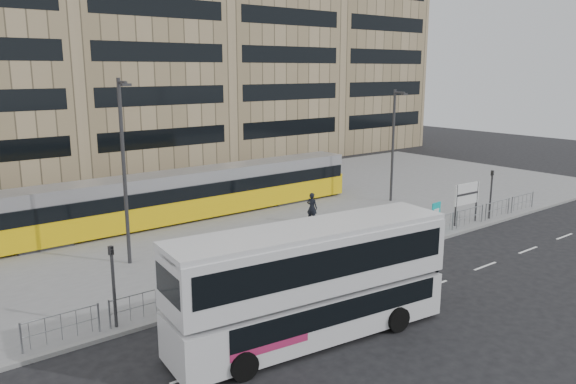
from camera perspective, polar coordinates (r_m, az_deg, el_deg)
ground at (r=27.16m, az=5.22°, el=-7.93°), size 120.00×120.00×0.00m
plaza at (r=36.35m, az=-7.92°, el=-2.62°), size 64.00×24.00×0.15m
kerb at (r=27.17m, az=5.15°, el=-7.76°), size 64.00×0.25×0.17m
building_row at (r=56.14m, az=-19.00°, el=15.31°), size 70.40×18.40×31.20m
pedestrian_barrier at (r=28.52m, az=7.49°, el=-4.91°), size 32.07×0.07×1.10m
road_markings at (r=25.36m, az=13.22°, el=-9.72°), size 62.00×0.12×0.01m
double_decker_bus at (r=19.80m, az=2.40°, el=-8.84°), size 10.57×3.61×4.14m
tram at (r=35.57m, az=-11.03°, el=-0.40°), size 25.94×2.67×3.06m
station_sign at (r=35.73m, az=17.71°, el=-0.36°), size 2.19×0.21×2.52m
ad_panel at (r=34.29m, az=14.80°, el=-2.10°), size 0.85×0.14×1.58m
pedestrian at (r=34.49m, az=2.45°, el=-1.59°), size 0.68×0.80×1.87m
traffic_light_west at (r=21.36m, az=-17.36°, el=-8.14°), size 0.21×0.24×3.10m
traffic_light_east at (r=37.37m, az=19.95°, el=0.39°), size 0.23×0.25×3.10m
lamp_post_west at (r=27.44m, az=-16.31°, el=2.57°), size 0.45×1.04×8.88m
lamp_post_east at (r=40.25m, az=10.68°, el=5.10°), size 0.45×1.04×7.88m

